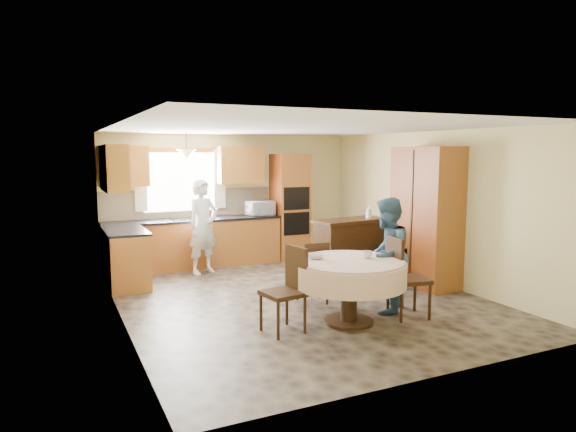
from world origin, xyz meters
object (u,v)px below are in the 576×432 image
(person_sink, at_px, (203,227))
(person_dining, at_px, (387,255))
(chair_right, at_px, (403,273))
(chair_left, at_px, (289,285))
(cupboard, at_px, (426,217))
(chair_back, at_px, (314,270))
(dining_table, at_px, (349,274))
(oven_tower, at_px, (290,207))
(sideboard, at_px, (351,249))

(person_sink, xyz_separation_m, person_dining, (1.62, -3.22, -0.06))
(chair_right, xyz_separation_m, person_sink, (-1.67, 3.52, 0.25))
(chair_left, height_order, chair_right, chair_right)
(cupboard, relative_size, chair_back, 2.49)
(cupboard, height_order, person_sink, cupboard)
(dining_table, distance_m, person_sink, 3.55)
(cupboard, bearing_deg, chair_left, -160.57)
(oven_tower, bearing_deg, dining_table, -104.91)
(dining_table, distance_m, chair_left, 0.82)
(chair_back, bearing_deg, dining_table, 98.17)
(dining_table, relative_size, person_sink, 0.84)
(chair_left, distance_m, person_sink, 3.37)
(oven_tower, relative_size, cupboard, 0.95)
(oven_tower, distance_m, chair_left, 4.37)
(person_sink, height_order, person_dining, person_sink)
(sideboard, distance_m, chair_left, 3.00)
(chair_back, bearing_deg, sideboard, -130.81)
(dining_table, xyz_separation_m, person_sink, (-0.91, 3.42, 0.21))
(chair_back, height_order, person_sink, person_sink)
(person_sink, bearing_deg, chair_back, -93.09)
(sideboard, height_order, person_sink, person_sink)
(chair_left, bearing_deg, chair_back, 127.52)
(person_dining, bearing_deg, chair_left, -35.22)
(dining_table, distance_m, chair_back, 0.94)
(sideboard, relative_size, dining_table, 0.93)
(oven_tower, height_order, chair_right, oven_tower)
(person_sink, bearing_deg, sideboard, -52.65)
(sideboard, bearing_deg, chair_left, -144.01)
(chair_back, bearing_deg, person_sink, -62.43)
(chair_back, xyz_separation_m, person_sink, (-0.91, 2.50, 0.35))
(oven_tower, xyz_separation_m, sideboard, (0.29, -1.85, -0.59))
(chair_right, relative_size, person_sink, 0.64)
(sideboard, relative_size, cupboard, 0.59)
(dining_table, distance_m, person_dining, 0.75)
(chair_left, distance_m, chair_right, 1.58)
(dining_table, xyz_separation_m, person_dining, (0.71, 0.20, 0.15))
(oven_tower, height_order, person_dining, oven_tower)
(oven_tower, xyz_separation_m, dining_table, (-1.06, -3.98, -0.43))
(cupboard, bearing_deg, chair_right, -138.78)
(person_sink, distance_m, person_dining, 3.61)
(person_dining, bearing_deg, sideboard, -148.73)
(chair_left, relative_size, chair_right, 0.96)
(chair_right, bearing_deg, oven_tower, 6.84)
(cupboard, relative_size, chair_left, 2.18)
(chair_back, bearing_deg, cupboard, -167.57)
(chair_left, bearing_deg, person_dining, 85.72)
(oven_tower, distance_m, dining_table, 4.14)
(oven_tower, distance_m, chair_back, 3.29)
(sideboard, xyz_separation_m, dining_table, (-1.35, -2.13, 0.16))
(cupboard, relative_size, dining_table, 1.58)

